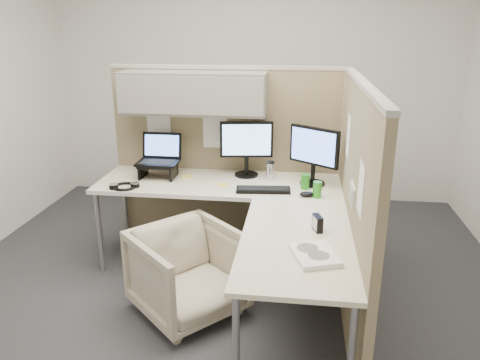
# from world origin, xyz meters

# --- Properties ---
(ground) EXTENTS (4.50, 4.50, 0.00)m
(ground) POSITION_xyz_m (0.00, 0.00, 0.00)
(ground) COLOR #2A2A2D
(ground) RESTS_ON ground
(partition_back) EXTENTS (2.00, 0.36, 1.63)m
(partition_back) POSITION_xyz_m (-0.22, 0.83, 1.10)
(partition_back) COLOR #89795A
(partition_back) RESTS_ON ground
(partition_right) EXTENTS (0.07, 2.03, 1.63)m
(partition_right) POSITION_xyz_m (0.90, -0.07, 0.82)
(partition_right) COLOR #89795A
(partition_right) RESTS_ON ground
(desk) EXTENTS (2.00, 1.98, 0.73)m
(desk) POSITION_xyz_m (0.12, 0.13, 0.69)
(desk) COLOR beige
(desk) RESTS_ON ground
(office_chair) EXTENTS (0.91, 0.91, 0.68)m
(office_chair) POSITION_xyz_m (-0.20, -0.22, 0.34)
(office_chair) COLOR beige
(office_chair) RESTS_ON ground
(monitor_left) EXTENTS (0.44, 0.20, 0.47)m
(monitor_left) POSITION_xyz_m (0.09, 0.73, 1.00)
(monitor_left) COLOR black
(monitor_left) RESTS_ON desk
(monitor_right) EXTENTS (0.38, 0.28, 0.47)m
(monitor_right) POSITION_xyz_m (0.64, 0.57, 1.00)
(monitor_right) COLOR black
(monitor_right) RESTS_ON desk
(laptop_station) EXTENTS (0.34, 0.29, 0.35)m
(laptop_station) POSITION_xyz_m (-0.64, 0.62, 0.87)
(laptop_station) COLOR black
(laptop_station) RESTS_ON desk
(keyboard) EXTENTS (0.43, 0.17, 0.02)m
(keyboard) POSITION_xyz_m (0.27, 0.36, 0.74)
(keyboard) COLOR black
(keyboard) RESTS_ON desk
(mouse) EXTENTS (0.12, 0.08, 0.04)m
(mouse) POSITION_xyz_m (0.60, 0.28, 0.75)
(mouse) COLOR black
(mouse) RESTS_ON desk
(travel_mug) EXTENTS (0.07, 0.07, 0.15)m
(travel_mug) POSITION_xyz_m (0.30, 0.65, 0.81)
(travel_mug) COLOR silver
(travel_mug) RESTS_ON desk
(soda_can_green) EXTENTS (0.07, 0.07, 0.12)m
(soda_can_green) POSITION_xyz_m (0.68, 0.28, 0.79)
(soda_can_green) COLOR #268C1E
(soda_can_green) RESTS_ON desk
(soda_can_silver) EXTENTS (0.07, 0.07, 0.12)m
(soda_can_silver) POSITION_xyz_m (0.59, 0.46, 0.79)
(soda_can_silver) COLOR #268C1E
(soda_can_silver) RESTS_ON desk
(sticky_note_d) EXTENTS (0.08, 0.08, 0.01)m
(sticky_note_d) POSITION_xyz_m (-0.06, 0.46, 0.73)
(sticky_note_d) COLOR yellow
(sticky_note_d) RESTS_ON desk
(sticky_note_c) EXTENTS (0.09, 0.09, 0.01)m
(sticky_note_c) POSITION_xyz_m (-0.41, 0.63, 0.73)
(sticky_note_c) COLOR yellow
(sticky_note_c) RESTS_ON desk
(headphones) EXTENTS (0.24, 0.24, 0.03)m
(headphones) POSITION_xyz_m (-0.82, 0.29, 0.74)
(headphones) COLOR black
(headphones) RESTS_ON desk
(paper_stack) EXTENTS (0.30, 0.34, 0.03)m
(paper_stack) POSITION_xyz_m (0.64, -0.68, 0.75)
(paper_stack) COLOR white
(paper_stack) RESTS_ON desk
(desk_clock) EXTENTS (0.07, 0.11, 0.10)m
(desk_clock) POSITION_xyz_m (0.66, -0.32, 0.78)
(desk_clock) COLOR black
(desk_clock) RESTS_ON desk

